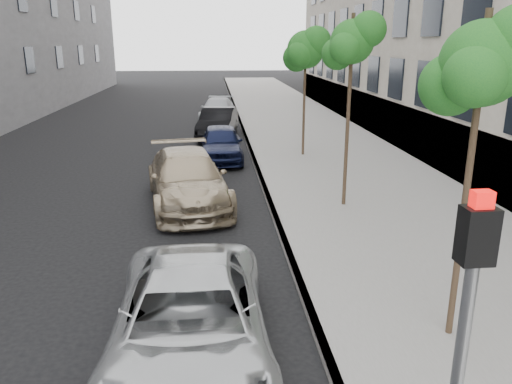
{
  "coord_description": "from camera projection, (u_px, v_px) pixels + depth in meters",
  "views": [
    {
      "loc": [
        -0.42,
        -5.08,
        4.51
      ],
      "look_at": [
        0.45,
        4.87,
        1.5
      ],
      "focal_mm": 35.0,
      "sensor_mm": 36.0,
      "label": 1
    }
  ],
  "objects": [
    {
      "name": "tree_near",
      "position": [
        484.0,
        65.0,
        6.66
      ],
      "size": [
        1.54,
        1.34,
        4.85
      ],
      "color": "#38281C",
      "rests_on": "sidewalk"
    },
    {
      "name": "sidewalk",
      "position": [
        293.0,
        120.0,
        29.41
      ],
      "size": [
        6.4,
        72.0,
        0.14
      ],
      "primitive_type": "cube",
      "color": "gray",
      "rests_on": "ground"
    },
    {
      "name": "sedan_black",
      "position": [
        218.0,
        123.0,
        24.22
      ],
      "size": [
        2.2,
        4.56,
        1.44
      ],
      "primitive_type": "imported",
      "rotation": [
        0.0,
        0.0,
        -0.16
      ],
      "color": "black",
      "rests_on": "ground"
    },
    {
      "name": "tree_mid",
      "position": [
        353.0,
        43.0,
        12.78
      ],
      "size": [
        1.53,
        1.33,
        5.13
      ],
      "color": "#38281C",
      "rests_on": "sidewalk"
    },
    {
      "name": "minivan",
      "position": [
        190.0,
        323.0,
        7.11
      ],
      "size": [
        2.25,
        4.85,
        1.34
      ],
      "primitive_type": "imported",
      "rotation": [
        0.0,
        0.0,
        0.0
      ],
      "color": "#BBBEC0",
      "rests_on": "ground"
    },
    {
      "name": "curb",
      "position": [
        240.0,
        121.0,
        29.15
      ],
      "size": [
        0.15,
        72.0,
        0.14
      ],
      "primitive_type": "cube",
      "color": "#9E9B93",
      "rests_on": "ground"
    },
    {
      "name": "suv",
      "position": [
        187.0,
        179.0,
        14.27
      ],
      "size": [
        2.87,
        5.44,
        1.5
      ],
      "primitive_type": "imported",
      "rotation": [
        0.0,
        0.0,
        0.15
      ],
      "color": "tan",
      "rests_on": "ground"
    },
    {
      "name": "sedan_rear",
      "position": [
        218.0,
        110.0,
        29.48
      ],
      "size": [
        2.4,
        4.74,
        1.32
      ],
      "primitive_type": "imported",
      "rotation": [
        0.0,
        0.0,
        -0.12
      ],
      "color": "#979B9F",
      "rests_on": "ground"
    },
    {
      "name": "tree_far",
      "position": [
        306.0,
        50.0,
        19.06
      ],
      "size": [
        1.77,
        1.57,
        4.96
      ],
      "color": "#38281C",
      "rests_on": "sidewalk"
    },
    {
      "name": "sedan_blue",
      "position": [
        221.0,
        143.0,
        19.64
      ],
      "size": [
        1.65,
        4.06,
        1.38
      ],
      "primitive_type": "imported",
      "rotation": [
        0.0,
        0.0,
        -0.0
      ],
      "color": "black",
      "rests_on": "ground"
    },
    {
      "name": "signal_pole",
      "position": [
        461.0,
        353.0,
        3.79
      ],
      "size": [
        0.24,
        0.18,
        3.39
      ],
      "rotation": [
        0.0,
        0.0,
        0.02
      ],
      "color": "#939699",
      "rests_on": "sidewalk"
    }
  ]
}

